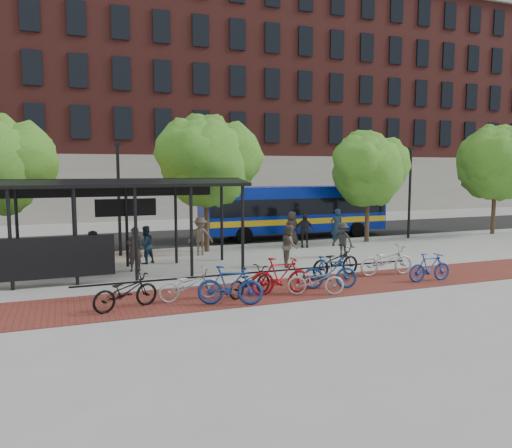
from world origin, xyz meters
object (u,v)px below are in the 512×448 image
object	(u,v)px
bike_4	(250,282)
pedestrian_6	(292,228)
lamp_post_left	(119,196)
bike_6	(316,280)
pedestrian_4	(304,230)
bike_0	(126,292)
bike_7	(330,272)
pedestrian_0	(93,251)
lamp_post_right	(410,190)
bike_8	(335,262)
bike_5	(281,276)
bike_10	(386,260)
tree_b	(208,158)
pedestrian_9	(342,240)
pedestrian_2	(145,245)
pedestrian_3	(200,236)
bus	(294,208)
bike_11	(430,267)
bus_shelter	(98,195)
pedestrian_7	(337,227)
bike_2	(189,285)
pedestrian_1	(135,249)
tree_d	(497,160)
bike_3	(230,285)
pedestrian_8	(290,246)
tree_c	(369,167)

from	to	relation	value
bike_4	pedestrian_6	bearing A→B (deg)	-56.99
lamp_post_left	bike_6	distance (m)	11.01
pedestrian_4	bike_0	bearing A→B (deg)	-116.92
bike_7	pedestrian_0	size ratio (longest dim) A/B	1.15
lamp_post_right	bike_0	size ratio (longest dim) A/B	2.63
bike_6	bike_8	xyz separation A→B (m)	(1.90, 2.05, 0.10)
lamp_post_right	bike_5	size ratio (longest dim) A/B	2.59
bike_8	bike_10	world-z (taller)	bike_8
tree_b	pedestrian_9	xyz separation A→B (m)	(5.16, -3.76, -3.68)
pedestrian_2	pedestrian_3	distance (m)	2.92
bus	bike_11	xyz separation A→B (m)	(-0.43, -11.97, -1.18)
pedestrian_6	pedestrian_2	bearing A→B (deg)	6.49
pedestrian_0	pedestrian_9	bearing A→B (deg)	-11.21
bike_4	bike_6	world-z (taller)	bike_6
bike_0	bike_7	bearing A→B (deg)	-109.80
bike_10	bike_7	bearing A→B (deg)	114.07
bus_shelter	pedestrian_7	size ratio (longest dim) A/B	5.51
bike_11	pedestrian_2	size ratio (longest dim) A/B	1.06
pedestrian_0	pedestrian_3	distance (m)	5.22
bus	pedestrian_9	xyz separation A→B (m)	(-0.78, -6.64, -0.90)
pedestrian_0	tree_b	bearing A→B (deg)	21.86
lamp_post_right	bike_8	bearing A→B (deg)	-140.58
lamp_post_right	bike_4	xyz separation A→B (m)	(-13.02, -8.98, -2.28)
bike_2	pedestrian_6	bearing A→B (deg)	-45.31
pedestrian_2	pedestrian_7	distance (m)	10.03
bike_8	bike_10	size ratio (longest dim) A/B	1.00
lamp_post_right	pedestrian_2	xyz separation A→B (m)	(-15.22, -2.40, -1.95)
bike_10	pedestrian_9	xyz separation A→B (m)	(0.47, 3.93, 0.22)
tree_b	bike_7	world-z (taller)	tree_b
bike_8	pedestrian_2	distance (m)	7.96
lamp_post_left	pedestrian_6	xyz separation A→B (m)	(8.74, 0.20, -1.87)
bike_11	pedestrian_1	world-z (taller)	pedestrian_1
tree_d	bike_6	size ratio (longest dim) A/B	3.69
bike_3	bike_4	distance (m)	1.14
bike_6	pedestrian_0	world-z (taller)	pedestrian_0
bike_3	pedestrian_2	bearing A→B (deg)	32.95
lamp_post_right	pedestrian_7	distance (m)	5.67
bike_4	bike_6	distance (m)	2.07
pedestrian_1	pedestrian_7	xyz separation A→B (m)	(10.56, 2.77, 0.10)
tree_b	pedestrian_7	bearing A→B (deg)	-6.47
pedestrian_3	pedestrian_7	bearing A→B (deg)	10.50
bike_3	bike_11	size ratio (longest dim) A/B	1.14
bike_3	pedestrian_8	bearing A→B (deg)	-18.64
pedestrian_4	bike_7	bearing A→B (deg)	-88.24
pedestrian_6	bike_7	bearing A→B (deg)	60.63
pedestrian_1	pedestrian_3	bearing A→B (deg)	-156.22
tree_c	bike_3	xyz separation A→B (m)	(-10.99, -9.45, -3.48)
tree_d	lamp_post_left	world-z (taller)	tree_d
bike_0	bike_2	world-z (taller)	bike_0
pedestrian_3	pedestrian_8	xyz separation A→B (m)	(2.69, -3.89, -0.03)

